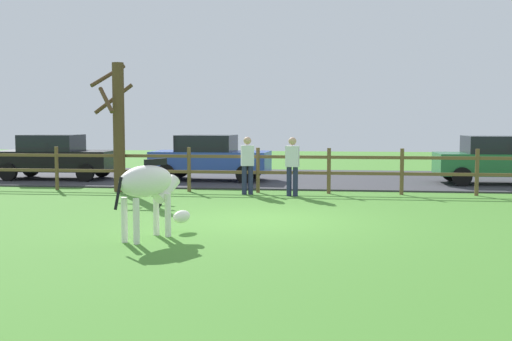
% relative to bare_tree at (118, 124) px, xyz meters
% --- Properties ---
extents(ground_plane, '(60.00, 60.00, 0.00)m').
position_rel_bare_tree_xyz_m(ground_plane, '(4.86, -4.80, -2.01)').
color(ground_plane, '#47842D').
extents(parking_asphalt, '(28.00, 7.40, 0.05)m').
position_rel_bare_tree_xyz_m(parking_asphalt, '(4.86, 4.50, -1.99)').
color(parking_asphalt, '#38383D').
rests_on(parking_asphalt, ground_plane).
extents(paddock_fence, '(20.67, 0.11, 1.31)m').
position_rel_bare_tree_xyz_m(paddock_fence, '(4.14, 0.20, -1.26)').
color(paddock_fence, brown).
rests_on(paddock_fence, ground_plane).
extents(bare_tree, '(1.07, 1.46, 3.81)m').
position_rel_bare_tree_xyz_m(bare_tree, '(0.00, 0.00, 0.00)').
color(bare_tree, '#513A23').
rests_on(bare_tree, ground_plane).
extents(zebra, '(1.09, 1.79, 1.41)m').
position_rel_bare_tree_xyz_m(zebra, '(3.09, -7.04, -1.09)').
color(zebra, white).
rests_on(zebra, ground_plane).
extents(crow_on_grass, '(0.21, 0.10, 0.20)m').
position_rel_bare_tree_xyz_m(crow_on_grass, '(2.30, -3.88, -1.89)').
color(crow_on_grass, black).
rests_on(crow_on_grass, ground_plane).
extents(parked_car_blue, '(4.07, 2.02, 1.56)m').
position_rel_bare_tree_xyz_m(parked_car_blue, '(2.10, 3.25, -1.17)').
color(parked_car_blue, '#2D4CAD').
rests_on(parked_car_blue, parking_asphalt).
extents(parked_car_green, '(4.02, 1.91, 1.56)m').
position_rel_bare_tree_xyz_m(parked_car_green, '(11.64, 3.12, -1.17)').
color(parked_car_green, '#236B38').
rests_on(parked_car_green, parking_asphalt).
extents(parked_car_black, '(4.06, 2.01, 1.56)m').
position_rel_bare_tree_xyz_m(parked_car_black, '(-3.39, 3.01, -1.17)').
color(parked_car_black, black).
rests_on(parked_car_black, parking_asphalt).
extents(visitor_left_of_tree, '(0.40, 0.30, 1.64)m').
position_rel_bare_tree_xyz_m(visitor_left_of_tree, '(3.90, -0.31, -1.11)').
color(visitor_left_of_tree, '#232847').
rests_on(visitor_left_of_tree, ground_plane).
extents(visitor_right_of_tree, '(0.39, 0.27, 1.64)m').
position_rel_bare_tree_xyz_m(visitor_right_of_tree, '(5.19, -0.54, -1.11)').
color(visitor_right_of_tree, '#232847').
rests_on(visitor_right_of_tree, ground_plane).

